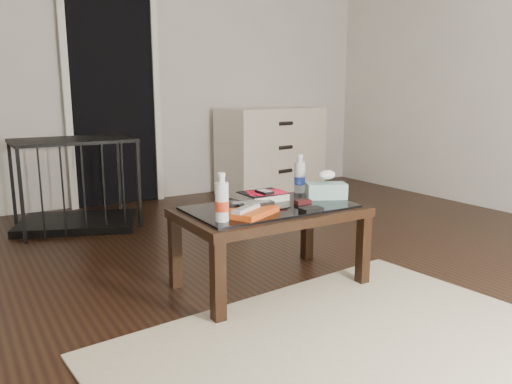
{
  "coord_description": "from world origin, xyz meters",
  "views": [
    {
      "loc": [
        -1.75,
        -2.3,
        1.09
      ],
      "look_at": [
        -0.37,
        -0.06,
        0.55
      ],
      "focal_mm": 35.0,
      "sensor_mm": 36.0,
      "label": 1
    }
  ],
  "objects_px": {
    "water_bottle_right": "(300,174)",
    "coffee_table": "(270,217)",
    "tissue_box": "(326,191)",
    "dresser": "(272,150)",
    "pet_crate": "(77,198)",
    "textbook": "(263,196)",
    "water_bottle_left": "(222,197)"
  },
  "relations": [
    {
      "from": "water_bottle_right",
      "to": "coffee_table",
      "type": "bearing_deg",
      "value": -148.92
    },
    {
      "from": "coffee_table",
      "to": "water_bottle_right",
      "type": "bearing_deg",
      "value": 31.08
    },
    {
      "from": "tissue_box",
      "to": "dresser",
      "type": "bearing_deg",
      "value": 90.4
    },
    {
      "from": "coffee_table",
      "to": "tissue_box",
      "type": "relative_size",
      "value": 4.35
    },
    {
      "from": "pet_crate",
      "to": "water_bottle_right",
      "type": "relative_size",
      "value": 4.44
    },
    {
      "from": "textbook",
      "to": "water_bottle_left",
      "type": "bearing_deg",
      "value": -146.76
    },
    {
      "from": "pet_crate",
      "to": "water_bottle_left",
      "type": "relative_size",
      "value": 4.44
    },
    {
      "from": "textbook",
      "to": "pet_crate",
      "type": "bearing_deg",
      "value": 110.39
    },
    {
      "from": "water_bottle_left",
      "to": "water_bottle_right",
      "type": "xyz_separation_m",
      "value": [
        0.74,
        0.36,
        0.0
      ]
    },
    {
      "from": "tissue_box",
      "to": "water_bottle_right",
      "type": "bearing_deg",
      "value": 124.91
    },
    {
      "from": "dresser",
      "to": "tissue_box",
      "type": "distance_m",
      "value": 2.56
    },
    {
      "from": "coffee_table",
      "to": "pet_crate",
      "type": "bearing_deg",
      "value": 109.1
    },
    {
      "from": "pet_crate",
      "to": "water_bottle_right",
      "type": "bearing_deg",
      "value": -36.99
    },
    {
      "from": "textbook",
      "to": "tissue_box",
      "type": "relative_size",
      "value": 1.09
    },
    {
      "from": "tissue_box",
      "to": "water_bottle_left",
      "type": "bearing_deg",
      "value": -142.88
    },
    {
      "from": "dresser",
      "to": "pet_crate",
      "type": "bearing_deg",
      "value": -177.84
    },
    {
      "from": "pet_crate",
      "to": "textbook",
      "type": "relative_size",
      "value": 4.23
    },
    {
      "from": "water_bottle_left",
      "to": "water_bottle_right",
      "type": "bearing_deg",
      "value": 26.31
    },
    {
      "from": "textbook",
      "to": "water_bottle_right",
      "type": "bearing_deg",
      "value": 10.55
    },
    {
      "from": "pet_crate",
      "to": "dresser",
      "type": "bearing_deg",
      "value": 32.85
    },
    {
      "from": "tissue_box",
      "to": "pet_crate",
      "type": "bearing_deg",
      "value": 145.62
    },
    {
      "from": "dresser",
      "to": "water_bottle_left",
      "type": "xyz_separation_m",
      "value": [
        -1.89,
        -2.44,
        0.13
      ]
    },
    {
      "from": "coffee_table",
      "to": "textbook",
      "type": "distance_m",
      "value": 0.18
    },
    {
      "from": "water_bottle_left",
      "to": "coffee_table",
      "type": "bearing_deg",
      "value": 21.31
    },
    {
      "from": "water_bottle_left",
      "to": "tissue_box",
      "type": "distance_m",
      "value": 0.78
    },
    {
      "from": "water_bottle_left",
      "to": "tissue_box",
      "type": "xyz_separation_m",
      "value": [
        0.77,
        0.14,
        -0.07
      ]
    },
    {
      "from": "coffee_table",
      "to": "dresser",
      "type": "distance_m",
      "value": 2.75
    },
    {
      "from": "coffee_table",
      "to": "dresser",
      "type": "xyz_separation_m",
      "value": [
        1.52,
        2.3,
        0.05
      ]
    },
    {
      "from": "coffee_table",
      "to": "tissue_box",
      "type": "height_order",
      "value": "tissue_box"
    },
    {
      "from": "pet_crate",
      "to": "tissue_box",
      "type": "distance_m",
      "value": 2.15
    },
    {
      "from": "water_bottle_right",
      "to": "tissue_box",
      "type": "xyz_separation_m",
      "value": [
        0.03,
        -0.22,
        -0.07
      ]
    },
    {
      "from": "water_bottle_left",
      "to": "textbook",
      "type": "bearing_deg",
      "value": 34.93
    }
  ]
}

